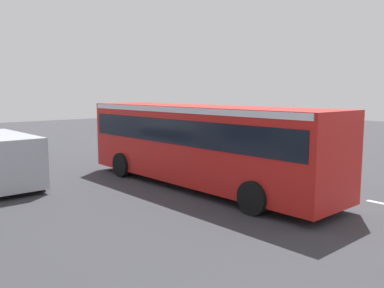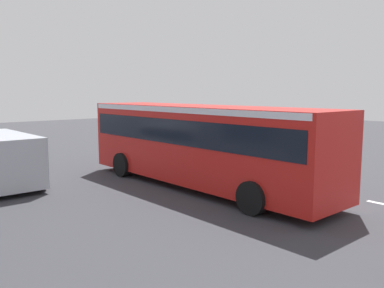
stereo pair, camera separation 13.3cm
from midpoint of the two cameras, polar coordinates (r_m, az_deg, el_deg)
name	(u,v)px [view 1 (the left image)]	position (r m, az deg, el deg)	size (l,w,h in m)	color
ground	(216,185)	(16.06, 3.17, -5.86)	(80.00, 80.00, 0.00)	#38383D
city_bus	(201,139)	(15.48, 0.97, 0.73)	(11.54, 2.85, 3.15)	red
lane_dash_left	(293,185)	(16.53, 13.80, -5.67)	(2.00, 0.20, 0.01)	silver
lane_dash_centre	(220,171)	(19.02, 3.82, -3.76)	(2.00, 0.20, 0.01)	silver
lane_dash_right	(168,160)	(21.96, -3.64, -2.25)	(2.00, 0.20, 0.01)	silver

